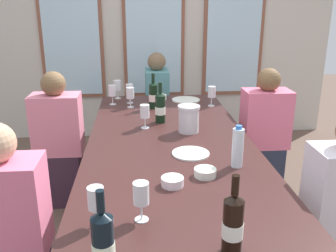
# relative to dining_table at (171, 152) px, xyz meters

# --- Properties ---
(ground_plane) EXTENTS (12.00, 12.00, 0.00)m
(ground_plane) POSITION_rel_dining_table_xyz_m (0.00, 0.00, -0.68)
(ground_plane) COLOR brown
(back_wall_with_windows) EXTENTS (4.28, 0.10, 2.90)m
(back_wall_with_windows) POSITION_rel_dining_table_xyz_m (0.00, 2.27, 0.77)
(back_wall_with_windows) COLOR beige
(back_wall_with_windows) RESTS_ON ground
(dining_table) EXTENTS (1.08, 2.59, 0.74)m
(dining_table) POSITION_rel_dining_table_xyz_m (0.00, 0.00, 0.00)
(dining_table) COLOR #3C1F1D
(dining_table) RESTS_ON ground
(white_plate_0) EXTENTS (0.23, 0.23, 0.01)m
(white_plate_0) POSITION_rel_dining_table_xyz_m (0.10, -0.19, 0.07)
(white_plate_0) COLOR white
(white_plate_0) RESTS_ON dining_table
(white_plate_1) EXTENTS (0.26, 0.26, 0.01)m
(white_plate_1) POSITION_rel_dining_table_xyz_m (0.24, 1.09, 0.07)
(white_plate_1) COLOR white
(white_plate_1) RESTS_ON dining_table
(metal_pitcher) EXTENTS (0.16, 0.16, 0.19)m
(metal_pitcher) POSITION_rel_dining_table_xyz_m (0.15, 0.22, 0.16)
(metal_pitcher) COLOR silver
(metal_pitcher) RESTS_ON dining_table
(wine_bottle_0) EXTENTS (0.08, 0.08, 0.32)m
(wine_bottle_0) POSITION_rel_dining_table_xyz_m (-0.33, -1.20, 0.18)
(wine_bottle_0) COLOR black
(wine_bottle_0) RESTS_ON dining_table
(wine_bottle_1) EXTENTS (0.08, 0.08, 0.30)m
(wine_bottle_1) POSITION_rel_dining_table_xyz_m (-0.07, 0.85, 0.17)
(wine_bottle_1) COLOR black
(wine_bottle_1) RESTS_ON dining_table
(wine_bottle_2) EXTENTS (0.08, 0.08, 0.31)m
(wine_bottle_2) POSITION_rel_dining_table_xyz_m (-0.04, 0.45, 0.18)
(wine_bottle_2) COLOR black
(wine_bottle_2) RESTS_ON dining_table
(wine_bottle_3) EXTENTS (0.08, 0.08, 0.31)m
(wine_bottle_3) POSITION_rel_dining_table_xyz_m (0.12, -1.12, 0.18)
(wine_bottle_3) COLOR black
(wine_bottle_3) RESTS_ON dining_table
(tasting_bowl_0) EXTENTS (0.13, 0.13, 0.04)m
(tasting_bowl_0) POSITION_rel_dining_table_xyz_m (0.00, 1.14, 0.08)
(tasting_bowl_0) COLOR white
(tasting_bowl_0) RESTS_ON dining_table
(tasting_bowl_1) EXTENTS (0.12, 0.12, 0.04)m
(tasting_bowl_1) POSITION_rel_dining_table_xyz_m (0.14, -0.49, 0.08)
(tasting_bowl_1) COLOR white
(tasting_bowl_1) RESTS_ON dining_table
(tasting_bowl_2) EXTENTS (0.11, 0.11, 0.04)m
(tasting_bowl_2) POSITION_rel_dining_table_xyz_m (-0.04, -0.58, 0.08)
(tasting_bowl_2) COLOR white
(tasting_bowl_2) RESTS_ON dining_table
(water_bottle) EXTENTS (0.06, 0.06, 0.24)m
(water_bottle) POSITION_rel_dining_table_xyz_m (0.34, -0.38, 0.17)
(water_bottle) COLOR white
(water_bottle) RESTS_ON dining_table
(wine_glass_0) EXTENTS (0.07, 0.07, 0.17)m
(wine_glass_0) POSITION_rel_dining_table_xyz_m (0.44, 0.88, 0.18)
(wine_glass_0) COLOR white
(wine_glass_0) RESTS_ON dining_table
(wine_glass_1) EXTENTS (0.07, 0.07, 0.17)m
(wine_glass_1) POSITION_rel_dining_table_xyz_m (-0.39, 1.21, 0.18)
(wine_glass_1) COLOR white
(wine_glass_1) RESTS_ON dining_table
(wine_glass_2) EXTENTS (0.07, 0.07, 0.17)m
(wine_glass_2) POSITION_rel_dining_table_xyz_m (-0.28, 1.04, 0.18)
(wine_glass_2) COLOR white
(wine_glass_2) RESTS_ON dining_table
(wine_glass_3) EXTENTS (0.07, 0.07, 0.17)m
(wine_glass_3) POSITION_rel_dining_table_xyz_m (-0.20, -0.88, 0.18)
(wine_glass_3) COLOR white
(wine_glass_3) RESTS_ON dining_table
(wine_glass_4) EXTENTS (0.07, 0.07, 0.17)m
(wine_glass_4) POSITION_rel_dining_table_xyz_m (-0.43, 1.00, 0.18)
(wine_glass_4) COLOR white
(wine_glass_4) RESTS_ON dining_table
(wine_glass_5) EXTENTS (0.07, 0.07, 0.17)m
(wine_glass_5) POSITION_rel_dining_table_xyz_m (-0.16, 0.32, 0.18)
(wine_glass_5) COLOR white
(wine_glass_5) RESTS_ON dining_table
(wine_glass_6) EXTENTS (0.07, 0.07, 0.17)m
(wine_glass_6) POSITION_rel_dining_table_xyz_m (-0.38, -0.90, 0.18)
(wine_glass_6) COLOR white
(wine_glass_6) RESTS_ON dining_table
(wine_glass_7) EXTENTS (0.07, 0.07, 0.17)m
(wine_glass_7) POSITION_rel_dining_table_xyz_m (-0.27, 0.89, 0.18)
(wine_glass_7) COLOR white
(wine_glass_7) RESTS_ON dining_table
(seated_person_0) EXTENTS (0.38, 0.24, 1.11)m
(seated_person_0) POSITION_rel_dining_table_xyz_m (-0.85, -0.64, -0.15)
(seated_person_0) COLOR #252343
(seated_person_0) RESTS_ON ground
(seated_person_2) EXTENTS (0.38, 0.24, 1.11)m
(seated_person_2) POSITION_rel_dining_table_xyz_m (-0.85, 0.62, -0.15)
(seated_person_2) COLOR #3A2333
(seated_person_2) RESTS_ON ground
(seated_person_3) EXTENTS (0.38, 0.24, 1.11)m
(seated_person_3) POSITION_rel_dining_table_xyz_m (0.85, 0.63, -0.15)
(seated_person_3) COLOR #272D40
(seated_person_3) RESTS_ON ground
(seated_person_4) EXTENTS (0.24, 0.38, 1.11)m
(seated_person_4) POSITION_rel_dining_table_xyz_m (0.00, 1.65, -0.15)
(seated_person_4) COLOR #2A3241
(seated_person_4) RESTS_ON ground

